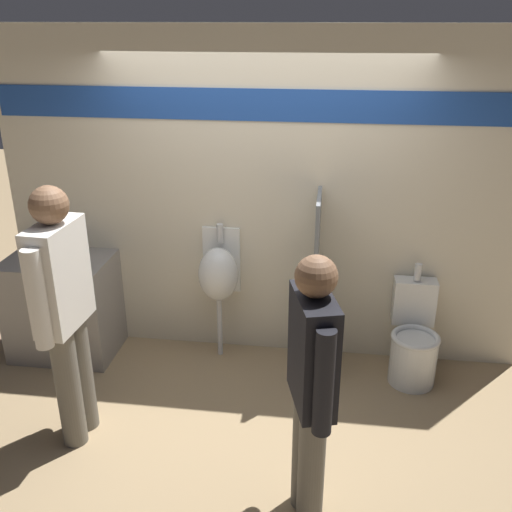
% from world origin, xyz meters
% --- Properties ---
extents(ground_plane, '(16.00, 16.00, 0.00)m').
position_xyz_m(ground_plane, '(0.00, 0.00, 0.00)').
color(ground_plane, '#997F5B').
extents(display_wall, '(4.34, 0.07, 2.70)m').
position_xyz_m(display_wall, '(0.00, 0.60, 1.36)').
color(display_wall, beige).
rests_on(display_wall, ground_plane).
extents(sink_counter, '(0.87, 0.59, 0.88)m').
position_xyz_m(sink_counter, '(-1.69, 0.28, 0.44)').
color(sink_counter, gray).
rests_on(sink_counter, ground_plane).
extents(sink_basin, '(0.37, 0.37, 0.25)m').
position_xyz_m(sink_basin, '(-1.64, 0.34, 0.94)').
color(sink_basin, silver).
rests_on(sink_basin, sink_counter).
extents(cell_phone, '(0.07, 0.14, 0.01)m').
position_xyz_m(cell_phone, '(-1.43, 0.16, 0.89)').
color(cell_phone, '#232328').
rests_on(cell_phone, sink_counter).
extents(divider_near_counter, '(0.03, 0.52, 1.51)m').
position_xyz_m(divider_near_counter, '(0.46, 0.31, 0.75)').
color(divider_near_counter, slate).
rests_on(divider_near_counter, ground_plane).
extents(urinal_near_counter, '(0.33, 0.32, 1.17)m').
position_xyz_m(urinal_near_counter, '(-0.35, 0.42, 0.77)').
color(urinal_near_counter, silver).
rests_on(urinal_near_counter, ground_plane).
extents(toilet, '(0.38, 0.55, 0.93)m').
position_xyz_m(toilet, '(1.26, 0.28, 0.32)').
color(toilet, silver).
rests_on(toilet, ground_plane).
extents(person_in_vest, '(0.24, 0.63, 1.82)m').
position_xyz_m(person_in_vest, '(-1.13, -0.74, 1.00)').
color(person_in_vest, '#666056').
rests_on(person_in_vest, ground_plane).
extents(person_with_lanyard, '(0.29, 0.56, 1.67)m').
position_xyz_m(person_with_lanyard, '(0.49, -1.24, 0.92)').
color(person_with_lanyard, '#666056').
rests_on(person_with_lanyard, ground_plane).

